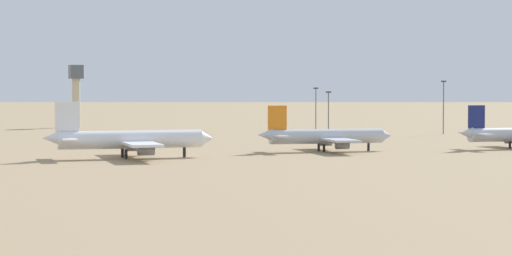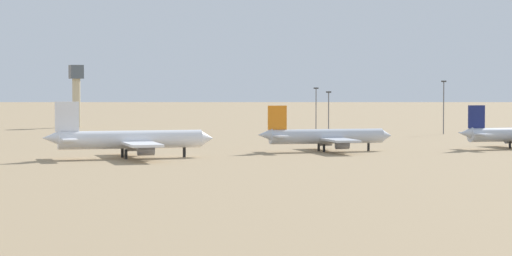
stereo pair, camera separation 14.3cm
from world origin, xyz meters
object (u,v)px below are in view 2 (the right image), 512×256
at_px(parked_jet_white_1, 129,140).
at_px(parked_jet_orange_2, 325,136).
at_px(light_pole_east, 316,106).
at_px(control_tower, 76,90).
at_px(light_pole_west, 329,109).
at_px(light_pole_mid, 444,104).

height_order(parked_jet_white_1, parked_jet_orange_2, parked_jet_white_1).
distance_m(parked_jet_white_1, light_pole_east, 155.95).
distance_m(parked_jet_white_1, control_tower, 180.53).
xyz_separation_m(control_tower, light_pole_west, (69.62, -88.53, -6.48)).
relative_size(parked_jet_orange_2, light_pole_east, 2.23).
bearing_deg(light_pole_mid, control_tower, 135.05).
height_order(parked_jet_white_1, control_tower, control_tower).
height_order(parked_jet_white_1, light_pole_east, light_pole_east).
bearing_deg(control_tower, light_pole_east, -38.10).
bearing_deg(parked_jet_white_1, light_pole_west, 48.64).
bearing_deg(control_tower, parked_jet_orange_2, -80.89).
bearing_deg(parked_jet_white_1, light_pole_mid, 34.37).
height_order(light_pole_mid, light_pole_east, light_pole_mid).
bearing_deg(light_pole_east, parked_jet_orange_2, -113.86).
height_order(parked_jet_orange_2, control_tower, control_tower).
bearing_deg(light_pole_east, control_tower, 141.90).
bearing_deg(light_pole_west, control_tower, 128.18).
distance_m(control_tower, light_pole_mid, 149.01).
relative_size(light_pole_west, light_pole_mid, 0.80).
height_order(parked_jet_white_1, light_pole_west, light_pole_west).
bearing_deg(light_pole_west, light_pole_mid, -25.02).
bearing_deg(light_pole_west, parked_jet_orange_2, -116.16).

